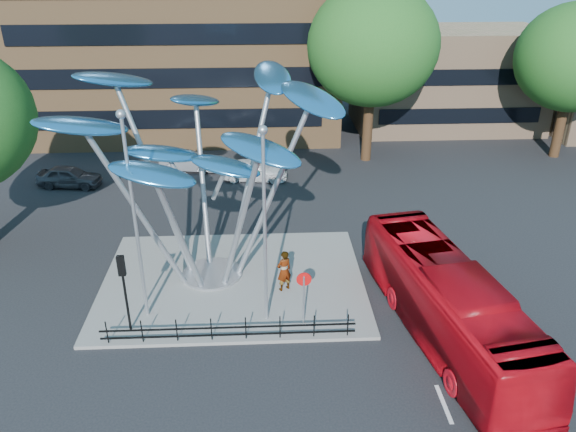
{
  "coord_description": "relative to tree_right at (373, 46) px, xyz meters",
  "views": [
    {
      "loc": [
        0.44,
        -16.14,
        14.25
      ],
      "look_at": [
        1.44,
        4.0,
        4.37
      ],
      "focal_mm": 35.0,
      "sensor_mm": 36.0,
      "label": 1
    }
  ],
  "objects": [
    {
      "name": "ground",
      "position": [
        -8.0,
        -22.0,
        -8.04
      ],
      "size": [
        120.0,
        120.0,
        0.0
      ],
      "primitive_type": "plane",
      "color": "black",
      "rests_on": "ground"
    },
    {
      "name": "traffic_island",
      "position": [
        -9.0,
        -16.0,
        -7.96
      ],
      "size": [
        12.0,
        9.0,
        0.15
      ],
      "primitive_type": "cube",
      "color": "slate",
      "rests_on": "ground"
    },
    {
      "name": "low_building_near",
      "position": [
        8.0,
        8.0,
        -4.04
      ],
      "size": [
        15.0,
        8.0,
        8.0
      ],
      "primitive_type": "cube",
      "color": "tan",
      "rests_on": "ground"
    },
    {
      "name": "tree_right",
      "position": [
        0.0,
        0.0,
        0.0
      ],
      "size": [
        8.8,
        8.8,
        12.11
      ],
      "color": "black",
      "rests_on": "ground"
    },
    {
      "name": "tree_far",
      "position": [
        14.0,
        0.0,
        -0.93
      ],
      "size": [
        8.0,
        8.0,
        10.81
      ],
      "color": "black",
      "rests_on": "ground"
    },
    {
      "name": "leaf_sculpture",
      "position": [
        -10.07,
        -15.32,
        -1.16
      ],
      "size": [
        12.72,
        9.54,
        9.51
      ],
      "color": "#9EA0A5",
      "rests_on": "traffic_island"
    },
    {
      "name": "street_lamp_left",
      "position": [
        -12.5,
        -18.5,
        -2.68
      ],
      "size": [
        0.36,
        0.36,
        8.8
      ],
      "color": "#9EA0A5",
      "rests_on": "traffic_island"
    },
    {
      "name": "street_lamp_right",
      "position": [
        -7.5,
        -19.0,
        -2.94
      ],
      "size": [
        0.36,
        0.36,
        8.3
      ],
      "color": "#9EA0A5",
      "rests_on": "traffic_island"
    },
    {
      "name": "traffic_light_island",
      "position": [
        -13.0,
        -19.5,
        -5.42
      ],
      "size": [
        0.28,
        0.18,
        3.42
      ],
      "color": "black",
      "rests_on": "traffic_island"
    },
    {
      "name": "no_entry_sign_island",
      "position": [
        -6.0,
        -19.48,
        -6.22
      ],
      "size": [
        0.6,
        0.1,
        2.45
      ],
      "color": "#9EA0A5",
      "rests_on": "traffic_island"
    },
    {
      "name": "pedestrian_railing_front",
      "position": [
        -9.0,
        -20.3,
        -7.48
      ],
      "size": [
        10.0,
        0.06,
        1.0
      ],
      "color": "black",
      "rests_on": "traffic_island"
    },
    {
      "name": "red_bus",
      "position": [
        -0.44,
        -20.32,
        -6.43
      ],
      "size": [
        4.65,
        11.81,
        3.21
      ],
      "primitive_type": "imported",
      "rotation": [
        0.0,
        0.0,
        0.17
      ],
      "color": "#B20812",
      "rests_on": "ground"
    },
    {
      "name": "pedestrian",
      "position": [
        -6.68,
        -16.89,
        -6.91
      ],
      "size": [
        0.85,
        0.76,
        1.96
      ],
      "primitive_type": "imported",
      "rotation": [
        0.0,
        0.0,
        3.66
      ],
      "color": "gray",
      "rests_on": "traffic_island"
    },
    {
      "name": "parked_car_left",
      "position": [
        -19.95,
        -4.0,
        -7.35
      ],
      "size": [
        4.18,
        2.11,
        1.37
      ],
      "primitive_type": "imported",
      "rotation": [
        0.0,
        0.0,
        1.44
      ],
      "color": "#414349",
      "rests_on": "ground"
    },
    {
      "name": "parked_car_mid",
      "position": [
        -12.59,
        -1.56,
        -7.38
      ],
      "size": [
        4.14,
        2.02,
        1.31
      ],
      "primitive_type": "imported",
      "rotation": [
        0.0,
        0.0,
        1.4
      ],
      "color": "#B2B5BB",
      "rests_on": "ground"
    },
    {
      "name": "parked_car_right",
      "position": [
        -8.09,
        -3.39,
        -7.4
      ],
      "size": [
        4.53,
        2.14,
        1.28
      ],
      "primitive_type": "imported",
      "rotation": [
        0.0,
        0.0,
        1.49
      ],
      "color": "silver",
      "rests_on": "ground"
    }
  ]
}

